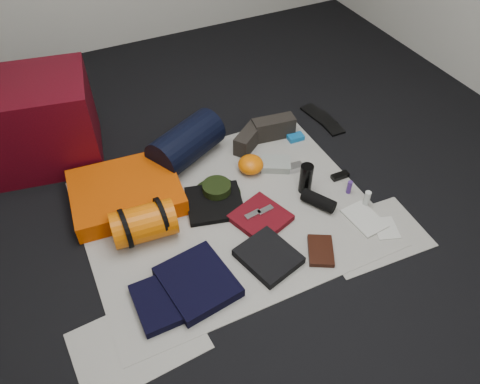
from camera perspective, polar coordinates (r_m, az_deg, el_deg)
name	(u,v)px	position (r m, az deg, el deg)	size (l,w,h in m)	color
floor	(228,214)	(2.71, -1.51, -2.69)	(4.50, 4.50, 0.02)	black
newspaper_mat	(228,212)	(2.70, -1.52, -2.51)	(1.60, 1.30, 0.01)	beige
newspaper_sheet_front_left	(138,341)	(2.29, -12.31, -17.33)	(0.58, 0.40, 0.00)	beige
newspaper_sheet_front_right	(372,235)	(2.69, 15.82, -5.09)	(0.58, 0.40, 0.00)	beige
red_cabinet	(38,122)	(3.15, -23.39, 7.88)	(0.66, 0.55, 0.55)	#4C050F
sleeping_pad	(126,192)	(2.81, -13.73, -0.04)	(0.62, 0.51, 0.11)	#CB4602
stuff_sack	(144,223)	(2.56, -11.63, -3.77)	(0.20, 0.20, 0.34)	#DC5F03
sack_strap_left	(125,229)	(2.55, -13.79, -4.35)	(0.22, 0.22, 0.03)	black
sack_strap_right	(162,216)	(2.57, -9.55, -2.95)	(0.22, 0.22, 0.03)	black
navy_duffel	(186,143)	(2.98, -6.58, 5.92)	(0.25, 0.25, 0.48)	black
boonie_brim	(217,194)	(2.80, -2.82, -0.26)	(0.29, 0.29, 0.01)	black
boonie_crown	(217,189)	(2.77, -2.85, 0.35)	(0.17, 0.17, 0.07)	black
hiking_boot_left	(248,139)	(3.10, 1.04, 6.46)	(0.25, 0.09, 0.13)	black
hiking_boot_right	(274,128)	(3.19, 4.11, 7.82)	(0.28, 0.11, 0.14)	black
flip_flop_left	(328,123)	(3.40, 10.72, 8.28)	(0.10, 0.28, 0.02)	black
flip_flop_right	(319,116)	(3.46, 9.57, 9.16)	(0.11, 0.29, 0.02)	black
trousers_navy_a	(163,301)	(2.34, -9.43, -13.01)	(0.26, 0.29, 0.05)	black
trousers_navy_b	(198,282)	(2.38, -5.19, -10.85)	(0.32, 0.37, 0.06)	black
trousers_charcoal	(268,256)	(2.47, 3.47, -7.84)	(0.26, 0.29, 0.05)	black
black_tshirt	(215,203)	(2.73, -3.12, -1.33)	(0.32, 0.30, 0.03)	black
red_shirt	(261,218)	(2.65, 2.53, -3.15)	(0.27, 0.27, 0.04)	#5A0911
orange_stuff_sack	(251,165)	(2.92, 1.31, 3.37)	(0.16, 0.16, 0.10)	#DC5F03
first_aid_pouch	(276,164)	(2.97, 4.38, 3.42)	(0.18, 0.14, 0.05)	gray
water_bottle	(306,179)	(2.78, 8.03, 1.64)	(0.08, 0.08, 0.19)	black
speaker	(318,201)	(2.75, 9.55, -1.06)	(0.08, 0.08, 0.20)	black
compact_camera	(295,167)	(2.97, 6.71, 2.99)	(0.10, 0.06, 0.04)	silver
cyan_case	(296,137)	(3.21, 6.79, 6.64)	(0.11, 0.07, 0.03)	#1162A5
toiletry_purple	(349,187)	(2.86, 13.18, 0.58)	(0.03, 0.03, 0.09)	#442577
toiletry_clear	(367,199)	(2.80, 15.20, -0.81)	(0.04, 0.04, 0.11)	silver
paperback_book	(321,251)	(2.54, 9.81, -7.05)	(0.13, 0.20, 0.03)	black
map_booklet	(364,219)	(2.75, 14.91, -3.16)	(0.16, 0.24, 0.01)	#BABAB1
map_printout	(386,228)	(2.74, 17.33, -4.22)	(0.12, 0.16, 0.01)	#BABAB1
sunglasses	(340,176)	(2.96, 12.09, 1.93)	(0.11, 0.04, 0.03)	black
key_cluster	(159,320)	(2.31, -9.90, -15.07)	(0.06, 0.06, 0.01)	silver
tape_roll	(215,194)	(2.73, -3.01, -0.31)	(0.05, 0.05, 0.04)	silver
energy_bar_a	(253,215)	(2.63, 1.57, -2.77)	(0.10, 0.04, 0.01)	silver
energy_bar_b	(265,210)	(2.65, 3.11, -2.22)	(0.10, 0.04, 0.01)	silver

